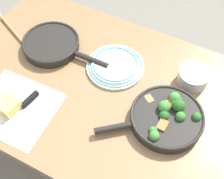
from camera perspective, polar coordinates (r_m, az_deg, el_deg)
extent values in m
plane|color=slate|center=(1.89, 0.00, -13.21)|extent=(14.00, 14.00, 0.00)
cube|color=olive|center=(1.25, 0.00, -0.92)|extent=(1.34, 0.80, 0.03)
cylinder|color=#BCBCC1|center=(1.94, -11.48, 7.28)|extent=(0.05, 0.05, 0.70)
cylinder|color=black|center=(1.17, 9.96, -5.24)|extent=(0.27, 0.27, 0.04)
torus|color=black|center=(1.16, 10.10, -4.77)|extent=(0.27, 0.27, 0.01)
cylinder|color=black|center=(1.13, 0.17, -7.03)|extent=(0.12, 0.11, 0.02)
cylinder|color=#357027|center=(1.21, 11.15, -2.22)|extent=(0.02, 0.02, 0.02)
sphere|color=#428438|center=(1.19, 11.36, -1.48)|extent=(0.04, 0.04, 0.04)
cylinder|color=#245B1C|center=(1.19, 14.99, -5.38)|extent=(0.01, 0.01, 0.02)
sphere|color=#2D6B28|center=(1.17, 15.22, -4.85)|extent=(0.03, 0.03, 0.03)
cylinder|color=#357027|center=(1.18, 9.25, -4.01)|extent=(0.02, 0.02, 0.03)
sphere|color=#428438|center=(1.16, 9.44, -3.28)|extent=(0.05, 0.05, 0.05)
cylinder|color=#2C6823|center=(1.14, 7.41, -8.01)|extent=(0.01, 0.01, 0.02)
sphere|color=#387A33|center=(1.12, 7.52, -7.53)|extent=(0.03, 0.03, 0.03)
cylinder|color=#205218|center=(1.20, 11.84, -3.66)|extent=(0.02, 0.02, 0.03)
sphere|color=#286023|center=(1.17, 12.09, -2.89)|extent=(0.05, 0.05, 0.05)
cylinder|color=#357027|center=(1.20, 11.49, -3.33)|extent=(0.01, 0.01, 0.02)
sphere|color=#428438|center=(1.18, 11.69, -2.69)|extent=(0.04, 0.04, 0.04)
cylinder|color=#357027|center=(1.12, 7.59, -8.95)|extent=(0.01, 0.01, 0.02)
sphere|color=#428438|center=(1.10, 7.72, -8.41)|extent=(0.04, 0.04, 0.04)
cylinder|color=#2C6823|center=(1.21, 11.50, -2.48)|extent=(0.01, 0.01, 0.02)
sphere|color=#387A33|center=(1.19, 11.69, -1.86)|extent=(0.04, 0.04, 0.04)
cylinder|color=#205218|center=(1.17, 9.33, -5.29)|extent=(0.01, 0.01, 0.02)
sphere|color=#286023|center=(1.15, 9.49, -4.72)|extent=(0.04, 0.04, 0.04)
cylinder|color=#2C6823|center=(1.18, 12.21, -5.43)|extent=(0.01, 0.01, 0.02)
sphere|color=#387A33|center=(1.16, 12.41, -4.85)|extent=(0.04, 0.04, 0.04)
cube|color=olive|center=(1.19, 10.17, -3.04)|extent=(0.05, 0.06, 0.04)
cube|color=#9E703D|center=(1.14, 9.12, -6.74)|extent=(0.03, 0.04, 0.04)
cube|color=#AD7F4C|center=(1.20, 6.76, -1.98)|extent=(0.04, 0.04, 0.03)
cube|color=olive|center=(1.18, 11.37, -4.96)|extent=(0.04, 0.03, 0.02)
cylinder|color=black|center=(1.41, -11.07, 8.07)|extent=(0.24, 0.24, 0.04)
torus|color=black|center=(1.39, -11.19, 8.59)|extent=(0.25, 0.25, 0.01)
cylinder|color=black|center=(1.32, -3.85, 5.49)|extent=(0.16, 0.03, 0.02)
cylinder|color=#DBC156|center=(1.41, -11.08, 8.08)|extent=(0.20, 0.20, 0.02)
cylinder|color=#A87A4C|center=(1.52, -17.62, 10.16)|extent=(0.32, 0.16, 0.02)
ellipsoid|color=#A87A4C|center=(1.39, -13.92, 5.93)|extent=(0.07, 0.06, 0.02)
cube|color=silver|center=(1.26, -17.23, -3.22)|extent=(0.31, 0.29, 0.00)
cube|color=silver|center=(1.23, -18.97, -5.98)|extent=(0.06, 0.17, 0.01)
cylinder|color=black|center=(1.25, -14.85, -1.77)|extent=(0.04, 0.09, 0.02)
cube|color=#EACC66|center=(1.24, -18.51, -2.80)|extent=(0.09, 0.08, 0.05)
cylinder|color=silver|center=(1.31, 0.60, 4.18)|extent=(0.24, 0.24, 0.01)
torus|color=#4C9EB7|center=(1.31, 0.60, 4.35)|extent=(0.23, 0.23, 0.01)
cylinder|color=silver|center=(1.30, 0.61, 4.52)|extent=(0.20, 0.20, 0.01)
torus|color=#4C9EB7|center=(1.30, 0.61, 4.69)|extent=(0.19, 0.19, 0.01)
cylinder|color=#B7B7BC|center=(1.29, 14.62, 2.20)|extent=(0.12, 0.12, 0.06)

